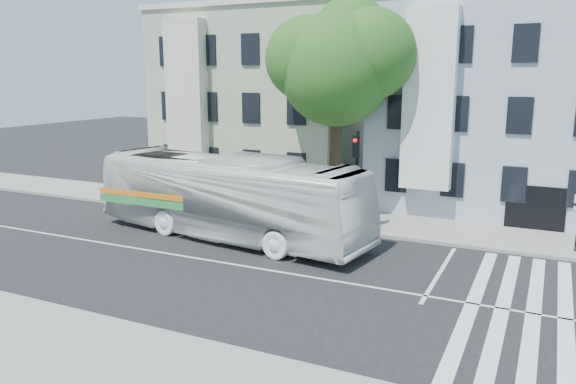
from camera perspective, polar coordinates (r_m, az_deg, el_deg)
The scene contains 10 objects.
ground at distance 21.62m, azimuth -3.44°, elevation -7.70°, with size 120.00×120.00×0.00m, color black.
sidewalk_far at distance 28.56m, azimuth 4.31°, elevation -2.71°, with size 80.00×4.00×0.15m, color gray.
sidewalk_near at distance 15.66m, azimuth -18.27°, elevation -15.93°, with size 80.00×4.00×0.15m, color gray.
building_left at distance 36.96m, azimuth -1.84°, elevation 9.13°, with size 12.00×10.00×11.00m, color #A1A68B.
building_right at distance 33.00m, azimuth 20.56°, elevation 8.08°, with size 12.00×10.00×11.00m, color #A2B1C1.
street_tree at distance 28.33m, azimuth 5.23°, elevation 13.00°, with size 7.30×5.90×11.10m.
bus at distance 25.26m, azimuth -6.05°, elevation -0.45°, with size 13.51×3.16×3.76m, color silver.
sedan at distance 23.28m, azimuth 0.86°, elevation -4.62°, with size 4.35×1.77×1.26m, color #B6BABE.
hedge at distance 30.28m, azimuth -7.92°, elevation -1.13°, with size 8.50×0.84×0.70m, color #26611F, non-canonical shape.
traffic_signal at distance 25.38m, azimuth 6.95°, elevation 2.37°, with size 0.48×0.55×4.79m.
Camera 1 is at (9.89, -17.83, 7.20)m, focal length 35.00 mm.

